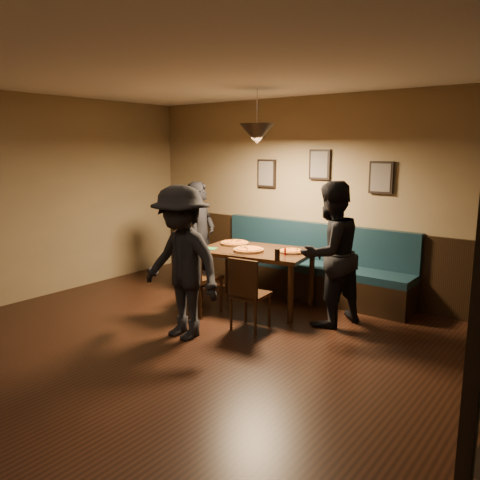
{
  "coord_description": "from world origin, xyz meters",
  "views": [
    {
      "loc": [
        3.31,
        -2.69,
        2.06
      ],
      "look_at": [
        -0.31,
        2.03,
        0.95
      ],
      "focal_mm": 36.41,
      "sensor_mm": 36.0,
      "label": 1
    }
  ],
  "objects_px": {
    "diner_left": "(201,237)",
    "chair_near_right": "(250,293)",
    "diner_front": "(181,263)",
    "diner_right": "(330,254)",
    "dining_table": "(256,278)",
    "soda_glass": "(277,255)",
    "tabasco_bottle": "(285,251)",
    "booth_bench": "(308,262)",
    "chair_near_left": "(201,276)"
  },
  "relations": [
    {
      "from": "diner_left",
      "to": "diner_front",
      "type": "xyz_separation_m",
      "value": [
        1.08,
        -1.51,
        0.04
      ]
    },
    {
      "from": "dining_table",
      "to": "tabasco_bottle",
      "type": "distance_m",
      "value": 0.65
    },
    {
      "from": "booth_bench",
      "to": "dining_table",
      "type": "relative_size",
      "value": 2.09
    },
    {
      "from": "booth_bench",
      "to": "diner_left",
      "type": "distance_m",
      "value": 1.6
    },
    {
      "from": "booth_bench",
      "to": "dining_table",
      "type": "distance_m",
      "value": 0.88
    },
    {
      "from": "soda_glass",
      "to": "tabasco_bottle",
      "type": "relative_size",
      "value": 1.24
    },
    {
      "from": "soda_glass",
      "to": "tabasco_bottle",
      "type": "xyz_separation_m",
      "value": [
        -0.07,
        0.29,
        -0.01
      ]
    },
    {
      "from": "diner_left",
      "to": "diner_right",
      "type": "height_order",
      "value": "diner_right"
    },
    {
      "from": "diner_left",
      "to": "chair_near_right",
      "type": "bearing_deg",
      "value": -134.04
    },
    {
      "from": "chair_near_left",
      "to": "diner_right",
      "type": "relative_size",
      "value": 0.57
    },
    {
      "from": "dining_table",
      "to": "chair_near_right",
      "type": "xyz_separation_m",
      "value": [
        0.42,
        -0.71,
        0.04
      ]
    },
    {
      "from": "diner_right",
      "to": "booth_bench",
      "type": "bearing_deg",
      "value": -117.42
    },
    {
      "from": "booth_bench",
      "to": "chair_near_right",
      "type": "xyz_separation_m",
      "value": [
        0.12,
        -1.52,
        -0.07
      ]
    },
    {
      "from": "diner_right",
      "to": "tabasco_bottle",
      "type": "bearing_deg",
      "value": -65.3
    },
    {
      "from": "chair_near_right",
      "to": "diner_right",
      "type": "distance_m",
      "value": 1.04
    },
    {
      "from": "booth_bench",
      "to": "diner_front",
      "type": "relative_size",
      "value": 1.77
    },
    {
      "from": "chair_near_left",
      "to": "tabasco_bottle",
      "type": "xyz_separation_m",
      "value": [
        0.9,
        0.57,
        0.34
      ]
    },
    {
      "from": "diner_right",
      "to": "diner_front",
      "type": "height_order",
      "value": "diner_right"
    },
    {
      "from": "chair_near_left",
      "to": "soda_glass",
      "type": "bearing_deg",
      "value": 20.87
    },
    {
      "from": "chair_near_left",
      "to": "diner_left",
      "type": "relative_size",
      "value": 0.61
    },
    {
      "from": "diner_front",
      "to": "tabasco_bottle",
      "type": "distance_m",
      "value": 1.4
    },
    {
      "from": "chair_near_right",
      "to": "diner_right",
      "type": "relative_size",
      "value": 0.5
    },
    {
      "from": "tabasco_bottle",
      "to": "diner_right",
      "type": "bearing_deg",
      "value": 4.75
    },
    {
      "from": "chair_near_left",
      "to": "soda_glass",
      "type": "relative_size",
      "value": 7.07
    },
    {
      "from": "chair_near_right",
      "to": "booth_bench",
      "type": "bearing_deg",
      "value": 88.92
    },
    {
      "from": "diner_right",
      "to": "chair_near_left",
      "type": "bearing_deg",
      "value": -47.41
    },
    {
      "from": "soda_glass",
      "to": "diner_right",
      "type": "bearing_deg",
      "value": 33.31
    },
    {
      "from": "chair_near_right",
      "to": "diner_left",
      "type": "bearing_deg",
      "value": 145.41
    },
    {
      "from": "chair_near_left",
      "to": "diner_left",
      "type": "bearing_deg",
      "value": 136.29
    },
    {
      "from": "dining_table",
      "to": "diner_right",
      "type": "bearing_deg",
      "value": -10.64
    },
    {
      "from": "booth_bench",
      "to": "diner_left",
      "type": "height_order",
      "value": "diner_left"
    },
    {
      "from": "diner_right",
      "to": "tabasco_bottle",
      "type": "relative_size",
      "value": 15.46
    },
    {
      "from": "dining_table",
      "to": "chair_near_left",
      "type": "bearing_deg",
      "value": -133.82
    },
    {
      "from": "diner_left",
      "to": "diner_right",
      "type": "xyz_separation_m",
      "value": [
        2.18,
        -0.16,
        0.05
      ]
    },
    {
      "from": "diner_right",
      "to": "diner_left",
      "type": "bearing_deg",
      "value": -74.16
    },
    {
      "from": "diner_right",
      "to": "tabasco_bottle",
      "type": "xyz_separation_m",
      "value": [
        -0.59,
        -0.05,
        -0.03
      ]
    },
    {
      "from": "chair_near_left",
      "to": "diner_right",
      "type": "height_order",
      "value": "diner_right"
    },
    {
      "from": "diner_left",
      "to": "dining_table",
      "type": "bearing_deg",
      "value": -112.55
    },
    {
      "from": "chair_near_right",
      "to": "soda_glass",
      "type": "distance_m",
      "value": 0.56
    },
    {
      "from": "dining_table",
      "to": "chair_near_right",
      "type": "relative_size",
      "value": 1.67
    },
    {
      "from": "chair_near_left",
      "to": "diner_left",
      "type": "xyz_separation_m",
      "value": [
        -0.69,
        0.78,
        0.32
      ]
    },
    {
      "from": "diner_left",
      "to": "tabasco_bottle",
      "type": "relative_size",
      "value": 14.51
    },
    {
      "from": "chair_near_right",
      "to": "diner_right",
      "type": "xyz_separation_m",
      "value": [
        0.64,
        0.7,
        0.42
      ]
    },
    {
      "from": "diner_right",
      "to": "diner_front",
      "type": "distance_m",
      "value": 1.74
    },
    {
      "from": "chair_near_right",
      "to": "diner_front",
      "type": "height_order",
      "value": "diner_front"
    },
    {
      "from": "chair_near_right",
      "to": "soda_glass",
      "type": "relative_size",
      "value": 6.25
    },
    {
      "from": "dining_table",
      "to": "diner_left",
      "type": "distance_m",
      "value": 1.19
    },
    {
      "from": "booth_bench",
      "to": "chair_near_right",
      "type": "distance_m",
      "value": 1.53
    },
    {
      "from": "diner_left",
      "to": "soda_glass",
      "type": "height_order",
      "value": "diner_left"
    },
    {
      "from": "booth_bench",
      "to": "dining_table",
      "type": "xyz_separation_m",
      "value": [
        -0.31,
        -0.82,
        -0.12
      ]
    }
  ]
}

